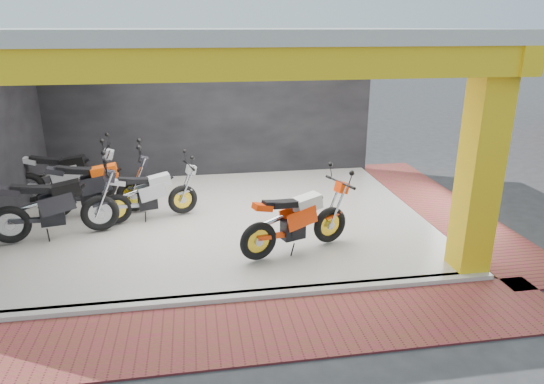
{
  "coord_description": "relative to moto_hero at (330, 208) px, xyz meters",
  "views": [
    {
      "loc": [
        -0.44,
        -7.12,
        3.73
      ],
      "look_at": [
        0.89,
        1.05,
        0.9
      ],
      "focal_mm": 32.0,
      "sensor_mm": 36.0,
      "label": 1
    }
  ],
  "objects": [
    {
      "name": "ground",
      "position": [
        -1.81,
        -0.45,
        -0.76
      ],
      "size": [
        80.0,
        80.0,
        0.0
      ],
      "primitive_type": "plane",
      "color": "#2D2D30",
      "rests_on": "ground"
    },
    {
      "name": "showroom_floor",
      "position": [
        -1.81,
        1.55,
        -0.71
      ],
      "size": [
        8.0,
        6.0,
        0.1
      ],
      "primitive_type": "cube",
      "color": "silver",
      "rests_on": "ground"
    },
    {
      "name": "showroom_ceiling",
      "position": [
        -1.81,
        1.55,
        2.84
      ],
      "size": [
        8.4,
        6.4,
        0.2
      ],
      "primitive_type": "cube",
      "color": "beige",
      "rests_on": "corner_column"
    },
    {
      "name": "back_wall",
      "position": [
        -1.81,
        4.65,
        0.99
      ],
      "size": [
        8.2,
        0.2,
        3.5
      ],
      "primitive_type": "cube",
      "color": "black",
      "rests_on": "ground"
    },
    {
      "name": "corner_column",
      "position": [
        1.94,
        -1.2,
        0.99
      ],
      "size": [
        0.5,
        0.5,
        3.5
      ],
      "primitive_type": "cube",
      "color": "yellow",
      "rests_on": "ground"
    },
    {
      "name": "header_beam_front",
      "position": [
        -1.81,
        -1.45,
        2.54
      ],
      "size": [
        8.4,
        0.3,
        0.4
      ],
      "primitive_type": "cube",
      "color": "yellow",
      "rests_on": "corner_column"
    },
    {
      "name": "header_beam_right",
      "position": [
        2.19,
        1.55,
        2.54
      ],
      "size": [
        0.3,
        6.4,
        0.4
      ],
      "primitive_type": "cube",
      "color": "yellow",
      "rests_on": "corner_column"
    },
    {
      "name": "floor_kerb",
      "position": [
        -1.81,
        -1.47,
        -0.71
      ],
      "size": [
        8.0,
        0.2,
        0.1
      ],
      "primitive_type": "cube",
      "color": "silver",
      "rests_on": "ground"
    },
    {
      "name": "paver_front",
      "position": [
        -1.81,
        -2.25,
        -0.75
      ],
      "size": [
        9.0,
        1.4,
        0.03
      ],
      "primitive_type": "cube",
      "color": "maroon",
      "rests_on": "ground"
    },
    {
      "name": "paver_right",
      "position": [
        2.99,
        1.55,
        -0.75
      ],
      "size": [
        1.4,
        7.0,
        0.03
      ],
      "primitive_type": "cube",
      "color": "maroon",
      "rests_on": "ground"
    },
    {
      "name": "moto_hero",
      "position": [
        0.0,
        0.0,
        0.0
      ],
      "size": [
        2.32,
        1.49,
        1.33
      ],
      "primitive_type": null,
      "rotation": [
        0.0,
        0.0,
        0.34
      ],
      "color": "#FF3D0A",
      "rests_on": "showroom_floor"
    },
    {
      "name": "moto_row_a",
      "position": [
        -2.56,
        1.82,
        -0.05
      ],
      "size": [
        2.13,
        1.25,
        1.23
      ],
      "primitive_type": null,
      "rotation": [
        0.0,
        0.0,
        0.27
      ],
      "color": "#A4A7AC",
      "rests_on": "showroom_floor"
    },
    {
      "name": "moto_row_b",
      "position": [
        -4.05,
        1.18,
        0.04
      ],
      "size": [
        2.43,
        1.32,
        1.4
      ],
      "primitive_type": null,
      "rotation": [
        0.0,
        0.0,
        0.22
      ],
      "color": "black",
      "rests_on": "showroom_floor"
    },
    {
      "name": "moto_row_c",
      "position": [
        -3.55,
        2.11,
        0.04
      ],
      "size": [
        2.38,
        1.04,
        1.41
      ],
      "primitive_type": null,
      "rotation": [
        0.0,
        0.0,
        0.08
      ],
      "color": "black",
      "rests_on": "showroom_floor"
    },
    {
      "name": "moto_row_d",
      "position": [
        -4.33,
        2.95,
        0.03
      ],
      "size": [
        2.28,
        0.87,
        1.39
      ],
      "primitive_type": null,
      "rotation": [
        0.0,
        0.0,
        -0.01
      ],
      "color": "#A4A6AB",
      "rests_on": "showroom_floor"
    }
  ]
}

